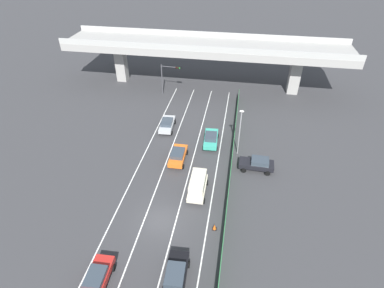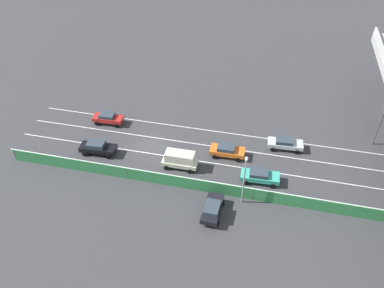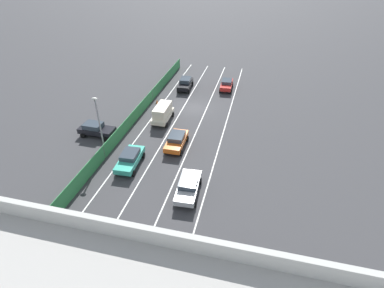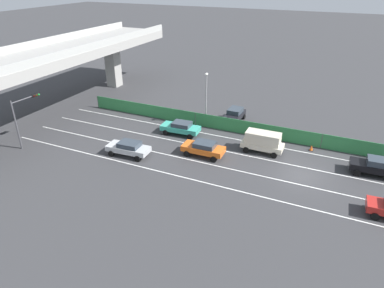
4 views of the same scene
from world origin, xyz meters
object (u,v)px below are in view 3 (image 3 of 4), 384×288
Objects in this scene: parked_sedan_dark at (96,129)px; car_sedan_silver at (188,186)px; car_taxi_teal at (130,158)px; car_van_cream at (163,112)px; car_sedan_red at (227,84)px; street_lamp at (99,120)px; traffic_cone at (157,102)px; car_taxi_orange at (176,140)px; car_sedan_black at (185,83)px.

car_sedan_silver is at bearing 151.68° from parked_sedan_dark.
car_van_cream reaches higher than car_taxi_teal.
car_sedan_red is 23.41m from street_lamp.
car_van_cream is 5.48m from traffic_cone.
car_van_cream is (3.41, -5.34, 0.37)m from car_taxi_orange.
car_sedan_black reaches higher than car_sedan_silver.
car_sedan_black is at bearing -102.50° from street_lamp.
parked_sedan_dark is at bearing 38.74° from car_van_cream.
car_sedan_red is 6.77× the size of traffic_cone.
car_sedan_red reaches higher than car_taxi_teal.
car_van_cream is at bearing -57.43° from car_taxi_orange.
car_sedan_silver is 7.28× the size of traffic_cone.
car_taxi_teal is 7.41m from car_sedan_silver.
car_taxi_teal is 0.70× the size of street_lamp.
car_taxi_orange is at bearing -129.65° from car_taxi_teal.
car_taxi_teal is at bearing -21.03° from car_sedan_silver.
parked_sedan_dark reaches higher than car_taxi_orange.
car_taxi_teal reaches higher than traffic_cone.
car_sedan_red reaches higher than traffic_cone.
traffic_cone is at bearing 39.48° from car_sedan_red.
car_sedan_silver is at bearing 114.02° from car_taxi_orange.
car_sedan_black is 0.72× the size of street_lamp.
car_van_cream is 9.63m from street_lamp.
car_taxi_orange is 17.93m from car_sedan_red.
street_lamp is (-2.55, 2.90, 3.14)m from parked_sedan_dark.
car_taxi_teal is 7.29× the size of traffic_cone.
car_taxi_orange reaches higher than car_sedan_red.
car_sedan_silver is 14.14m from car_van_cream.
car_sedan_red is 6.61m from car_sedan_black.
car_taxi_teal is 7.78m from parked_sedan_dark.
car_sedan_red is 22.10m from parked_sedan_dark.
car_sedan_black is at bearing -74.65° from car_sedan_silver.
car_sedan_red is 24.80m from car_sedan_silver.
car_sedan_black is 19.96m from street_lamp.
car_sedan_black reaches higher than car_taxi_orange.
car_van_cream is 6.90× the size of traffic_cone.
car_sedan_red is 0.98× the size of car_van_cream.
car_sedan_red is at bearing -118.33° from car_van_cream.
traffic_cone is at bearing -59.74° from car_taxi_orange.
street_lamp is 10.41× the size of traffic_cone.
car_taxi_orange is at bearing 101.29° from car_sedan_black.
street_lamp is (3.80, -1.59, 3.19)m from car_taxi_teal.
street_lamp is (7.53, 2.91, 3.18)m from car_taxi_orange.
parked_sedan_dark reaches higher than car_taxi_teal.
car_sedan_black is (6.48, 1.30, 0.06)m from car_sedan_red.
car_taxi_teal is 1.00× the size of car_sedan_silver.
car_sedan_red is 0.65× the size of street_lamp.
car_taxi_orange is 16.66m from car_sedan_black.
car_sedan_silver is (-3.19, 7.16, -0.02)m from car_taxi_orange.
car_sedan_black reaches higher than car_taxi_teal.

